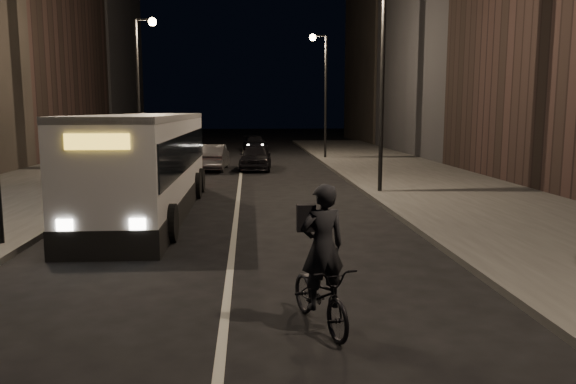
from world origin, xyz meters
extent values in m
plane|color=black|center=(0.00, 0.00, 0.00)|extent=(180.00, 180.00, 0.00)
cube|color=#383735|center=(8.50, 14.00, 0.08)|extent=(7.00, 70.00, 0.16)
cube|color=#383735|center=(-8.50, 14.00, 0.08)|extent=(7.00, 70.00, 0.16)
cube|color=black|center=(16.00, 27.50, 10.50)|extent=(8.00, 61.00, 21.00)
cylinder|color=black|center=(5.60, 12.00, 4.16)|extent=(0.16, 0.16, 8.00)
cylinder|color=black|center=(5.60, 28.00, 4.16)|extent=(0.16, 0.16, 8.00)
cube|color=black|center=(5.15, 28.00, 8.16)|extent=(0.90, 0.08, 0.08)
sphere|color=#FFD18C|center=(4.70, 28.00, 8.06)|extent=(0.44, 0.44, 0.44)
cylinder|color=black|center=(-5.60, 22.00, 4.16)|extent=(0.16, 0.16, 8.00)
cube|color=black|center=(-5.15, 22.00, 8.16)|extent=(0.90, 0.08, 0.08)
sphere|color=#FFD18C|center=(-4.70, 22.00, 8.06)|extent=(0.44, 0.44, 0.44)
cube|color=silver|center=(-2.84, 8.65, 1.58)|extent=(2.52, 11.89, 3.17)
cube|color=black|center=(-2.84, 8.65, 2.03)|extent=(2.59, 11.49, 1.14)
cube|color=silver|center=(-2.84, 8.65, 3.12)|extent=(2.54, 11.89, 0.18)
cube|color=gold|center=(-2.86, 2.72, 2.67)|extent=(1.39, 0.12, 0.35)
cylinder|color=black|center=(-4.09, 4.50, 0.49)|extent=(0.35, 0.99, 0.99)
cylinder|color=black|center=(-1.61, 4.49, 0.49)|extent=(0.35, 0.99, 0.99)
cylinder|color=black|center=(-4.06, 12.42, 0.49)|extent=(0.35, 0.99, 0.99)
cylinder|color=black|center=(-1.59, 12.41, 0.49)|extent=(0.35, 0.99, 0.99)
imported|color=black|center=(1.50, -1.43, 0.52)|extent=(1.23, 2.10, 1.04)
imported|color=black|center=(1.50, -1.63, 1.33)|extent=(0.79, 0.63, 1.90)
imported|color=black|center=(0.80, 21.75, 0.73)|extent=(1.95, 4.36, 1.45)
imported|color=#363639|center=(-1.61, 21.75, 0.73)|extent=(1.76, 4.47, 1.45)
imported|color=black|center=(0.94, 35.76, 0.63)|extent=(2.16, 4.48, 1.26)
camera|label=1|loc=(0.41, -9.72, 3.36)|focal=35.00mm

